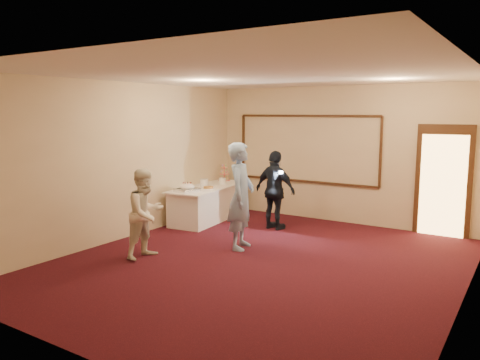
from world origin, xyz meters
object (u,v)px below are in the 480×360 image
object	(u,v)px
plate_stack_b	(222,181)
guest	(275,190)
pavlova_tray	(187,188)
plate_stack_a	(204,182)
tart	(208,188)
cupcake_stand	(224,174)
buffet_table	(209,203)
man	(241,196)
woman	(146,213)

from	to	relation	value
plate_stack_b	guest	xyz separation A→B (m)	(1.60, -0.38, -0.02)
pavlova_tray	plate_stack_a	size ratio (longest dim) A/B	2.86
pavlova_tray	tart	bearing A→B (deg)	73.53
tart	guest	xyz separation A→B (m)	(1.47, 0.34, 0.03)
cupcake_stand	plate_stack_a	world-z (taller)	cupcake_stand
buffet_table	guest	distance (m)	1.74
buffet_table	man	xyz separation A→B (m)	(1.84, -1.51, 0.57)
pavlova_tray	guest	distance (m)	1.85
cupcake_stand	guest	xyz separation A→B (m)	(1.90, -0.88, -0.10)
man	woman	distance (m)	1.69
buffet_table	pavlova_tray	size ratio (longest dim) A/B	4.29
plate_stack_b	guest	distance (m)	1.65
cupcake_stand	man	size ratio (longest dim) A/B	0.22
man	guest	world-z (taller)	man
plate_stack_a	plate_stack_b	size ratio (longest dim) A/B	1.11
woman	guest	xyz separation A→B (m)	(0.90, 2.87, 0.07)
woman	guest	world-z (taller)	guest
buffet_table	plate_stack_a	distance (m)	0.48
cupcake_stand	woman	xyz separation A→B (m)	(1.00, -3.76, -0.17)
man	guest	bearing A→B (deg)	-10.54
buffet_table	tart	size ratio (longest dim) A/B	9.55
pavlova_tray	guest	xyz separation A→B (m)	(1.63, 0.88, -0.03)
cupcake_stand	woman	world-z (taller)	woman
pavlova_tray	plate_stack_b	size ratio (longest dim) A/B	3.18
pavlova_tray	woman	size ratio (longest dim) A/B	0.37
cupcake_stand	woman	size ratio (longest dim) A/B	0.28
plate_stack_b	guest	bearing A→B (deg)	-13.34
cupcake_stand	tart	world-z (taller)	cupcake_stand
woman	buffet_table	bearing A→B (deg)	17.94
pavlova_tray	cupcake_stand	size ratio (longest dim) A/B	1.30
cupcake_stand	man	bearing A→B (deg)	-50.08
buffet_table	guest	bearing A→B (deg)	2.08
cupcake_stand	guest	size ratio (longest dim) A/B	0.26
plate_stack_a	man	distance (m)	2.47
plate_stack_b	man	bearing A→B (deg)	-47.96
pavlova_tray	woman	world-z (taller)	woman
plate_stack_a	woman	xyz separation A→B (m)	(0.90, -2.81, -0.10)
pavlova_tray	tart	distance (m)	0.56
woman	guest	bearing A→B (deg)	-14.99
man	woman	world-z (taller)	man
pavlova_tray	cupcake_stand	bearing A→B (deg)	98.52
plate_stack_b	man	size ratio (longest dim) A/B	0.09
buffet_table	plate_stack_b	xyz separation A→B (m)	(0.08, 0.44, 0.46)
man	woman	bearing A→B (deg)	124.91
guest	cupcake_stand	bearing A→B (deg)	-16.41
plate_stack_a	pavlova_tray	bearing A→B (deg)	-78.25
buffet_table	plate_stack_a	size ratio (longest dim) A/B	12.27
guest	buffet_table	bearing A→B (deg)	10.67
tart	man	bearing A→B (deg)	-36.99
plate_stack_b	tart	xyz separation A→B (m)	(0.13, -0.72, -0.05)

